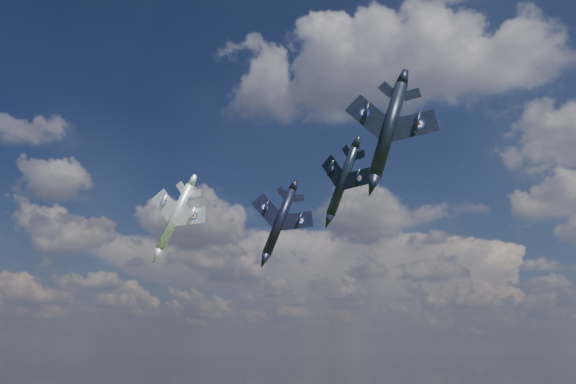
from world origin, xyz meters
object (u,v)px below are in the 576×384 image
at_px(jet_right_navy, 388,130).
at_px(jet_high_navy, 343,181).
at_px(jet_lead_navy, 280,222).
at_px(jet_left_silver, 175,217).

bearing_deg(jet_right_navy, jet_high_navy, 105.67).
xyz_separation_m(jet_lead_navy, jet_right_navy, (19.91, -19.40, 4.22)).
relative_size(jet_lead_navy, jet_high_navy, 0.91).
height_order(jet_lead_navy, jet_left_silver, jet_left_silver).
xyz_separation_m(jet_lead_navy, jet_high_navy, (7.66, 7.73, 7.59)).
bearing_deg(jet_high_navy, jet_right_navy, -41.80).
xyz_separation_m(jet_right_navy, jet_left_silver, (-38.13, 20.07, -1.86)).
bearing_deg(jet_left_silver, jet_right_navy, -30.76).
relative_size(jet_lead_navy, jet_right_navy, 0.97).
bearing_deg(jet_left_silver, jet_high_navy, 12.26).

